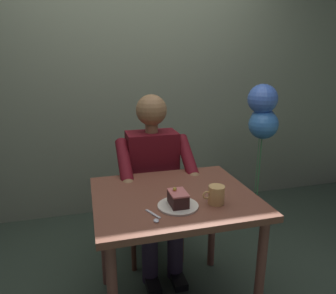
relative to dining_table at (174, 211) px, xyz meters
The scene contains 9 objects.
cafe_rear_panel 1.68m from the dining_table, 90.00° to the right, with size 6.40×0.12×3.00m, color gray.
dining_table is the anchor object (origin of this frame).
chair 0.68m from the dining_table, 90.00° to the right, with size 0.42×0.42×0.90m.
seated_person 0.49m from the dining_table, 90.00° to the right, with size 0.53×0.58×1.26m.
dessert_plate 0.19m from the dining_table, 82.01° to the left, with size 0.21×0.21×0.01m, color silver.
cake_slice 0.21m from the dining_table, 81.94° to the left, with size 0.09×0.12×0.09m.
coffee_cup 0.29m from the dining_table, 137.53° to the left, with size 0.12×0.09×0.10m.
dessert_spoon 0.31m from the dining_table, 55.18° to the left, with size 0.06×0.14×0.01m.
balloon_display 1.28m from the dining_table, 143.26° to the right, with size 0.27×0.27×1.30m.
Camera 1 is at (0.45, 1.53, 1.49)m, focal length 33.12 mm.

